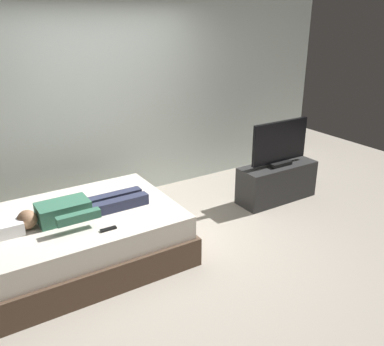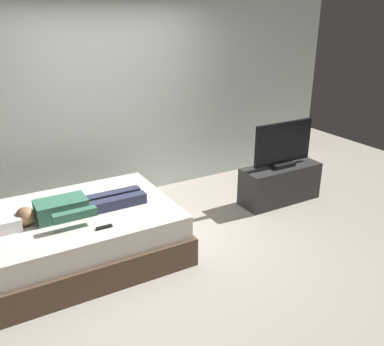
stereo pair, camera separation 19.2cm
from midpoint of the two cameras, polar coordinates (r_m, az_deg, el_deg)
ground_plane at (r=4.61m, az=-5.22°, el=-10.29°), size 10.00×10.00×0.00m
back_wall at (r=5.62m, az=-9.62°, el=10.75°), size 6.40×0.10×2.80m
bed at (r=4.43m, az=-16.78°, el=-8.69°), size 2.08×1.45×0.54m
person at (r=4.21m, az=-16.67°, el=-4.76°), size 1.26×0.46×0.18m
remote at (r=3.93m, az=-12.74°, el=-7.49°), size 0.15×0.04×0.02m
tv_stand at (r=5.71m, az=10.53°, el=-1.24°), size 1.10×0.40×0.50m
tv at (r=5.52m, az=10.91°, el=3.89°), size 0.88×0.20×0.59m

